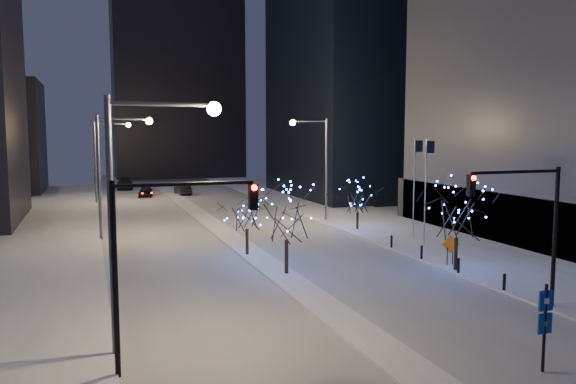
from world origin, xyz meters
name	(u,v)px	position (x,y,z in m)	size (l,w,h in m)	color
ground	(370,342)	(0.00, 0.00, 0.00)	(160.00, 160.00, 0.00)	white
road	(205,219)	(0.00, 35.00, 0.01)	(20.00, 130.00, 0.02)	silver
median	(216,226)	(0.00, 30.00, 0.07)	(2.00, 80.00, 0.15)	white
east_sidewalk	(418,235)	(15.00, 20.00, 0.07)	(10.00, 90.00, 0.15)	white
west_sidewalk	(40,262)	(-14.00, 20.00, 0.07)	(8.00, 90.00, 0.15)	white
horizon_block	(176,69)	(6.00, 92.00, 21.00)	(24.00, 14.00, 42.00)	black
street_lamp_w_near	(139,189)	(-8.94, 2.00, 6.50)	(4.40, 0.56, 10.00)	#595E66
street_lamp_w_mid	(112,159)	(-8.94, 27.00, 6.50)	(4.40, 0.56, 10.00)	#595E66
street_lamp_w_far	(104,150)	(-8.94, 52.00, 6.50)	(4.40, 0.56, 10.00)	#595E66
street_lamp_east	(318,155)	(10.08, 30.00, 6.45)	(3.90, 0.56, 10.00)	#595E66
traffic_signal_west	(160,242)	(-8.44, 0.00, 4.76)	(5.26, 0.43, 7.00)	black
traffic_signal_east	(530,214)	(8.94, 1.00, 4.76)	(5.26, 0.43, 7.00)	black
flagpoles	(420,182)	(13.37, 17.25, 4.80)	(1.35, 2.60, 8.00)	silver
bollards	(439,259)	(10.20, 10.00, 0.60)	(0.16, 12.16, 0.90)	black
car_near	(146,191)	(-3.66, 57.28, 0.74)	(1.75, 4.34, 1.48)	black
car_mid	(183,189)	(1.50, 58.23, 0.75)	(1.59, 4.57, 1.50)	black
car_far	(125,184)	(-5.65, 68.65, 0.82)	(2.30, 5.67, 1.65)	black
holiday_tree_median_near	(286,214)	(0.33, 11.40, 3.79)	(5.29, 5.29, 5.56)	black
holiday_tree_median_far	(247,212)	(-0.50, 17.33, 3.15)	(4.29, 4.29, 4.47)	black
holiday_tree_plaza_near	(457,211)	(10.50, 8.70, 3.81)	(4.71, 4.71, 5.64)	black
holiday_tree_plaza_far	(358,198)	(11.42, 24.02, 2.93)	(4.60, 4.60, 4.35)	black
wayfinding_sign	(545,318)	(4.49, -4.68, 2.00)	(0.58, 0.11, 3.26)	black
construction_sign	(450,247)	(10.97, 9.94, 1.30)	(1.13, 0.34, 1.91)	black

